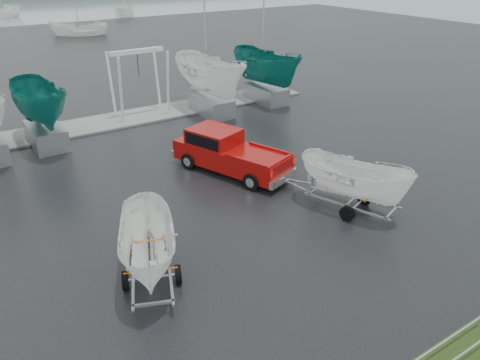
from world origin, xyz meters
TOP-DOWN VIEW (x-y plane):
  - ground_plane at (0.00, 0.00)m, footprint 120.00×120.00m
  - dock at (0.00, 13.00)m, footprint 30.00×3.00m
  - pickup_truck at (3.65, 3.28)m, footprint 3.73×6.04m
  - trailer_hitched at (5.76, -2.71)m, footprint 2.31×3.79m
  - trailer_parked at (-2.65, -2.48)m, footprint 2.44×3.78m
  - boat_hoist at (3.53, 13.00)m, footprint 3.30×2.18m
  - keelboat_1 at (-2.61, 11.20)m, footprint 2.33×3.20m
  - keelboat_2 at (7.36, 11.00)m, footprint 2.61×3.20m
  - keelboat_3 at (11.86, 11.30)m, footprint 2.48×3.20m
  - moored_boat_2 at (9.49, 46.93)m, footprint 3.49×3.46m
  - moored_boat_3 at (21.23, 62.32)m, footprint 3.68×3.70m
  - moored_boat_5 at (4.63, 70.70)m, footprint 4.15×4.15m

SIDE VIEW (x-z plane):
  - ground_plane at x=0.00m, z-range 0.00..0.00m
  - moored_boat_5 at x=4.63m, z-range -5.92..5.93m
  - moored_boat_3 at x=21.23m, z-range -5.74..5.75m
  - moored_boat_2 at x=9.49m, z-range -5.73..5.73m
  - dock at x=0.00m, z-range -0.01..0.11m
  - pickup_truck at x=3.65m, z-range 0.04..1.95m
  - boat_hoist at x=3.53m, z-range 0.61..4.73m
  - trailer_parked at x=-2.65m, z-range 0.21..5.25m
  - trailer_hitched at x=5.76m, z-range 0.21..5.33m
  - keelboat_1 at x=-2.61m, z-range 0.04..7.33m
  - keelboat_3 at x=11.86m, z-range -1.39..9.26m
  - keelboat_2 at x=7.36m, z-range -1.24..9.54m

